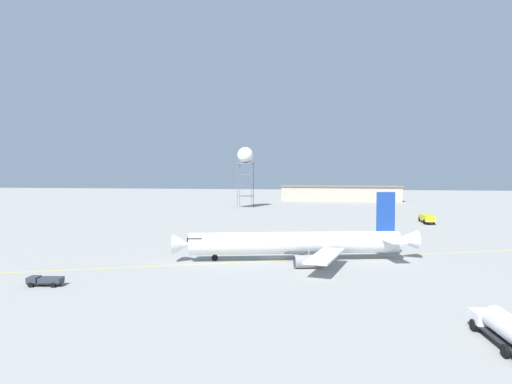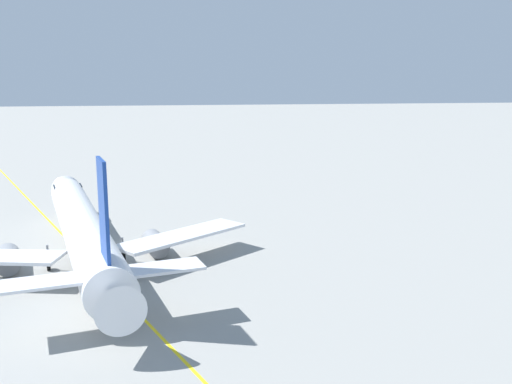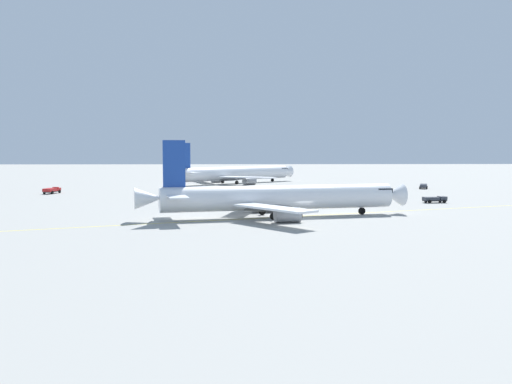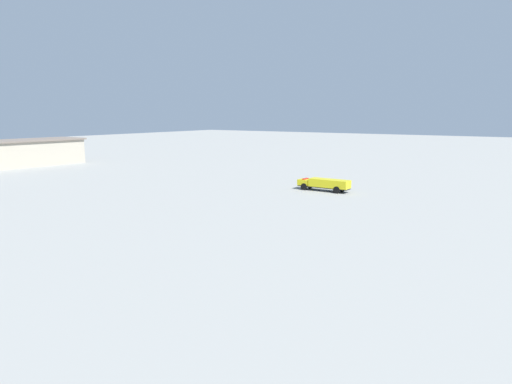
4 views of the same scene
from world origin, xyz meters
The scene contains 1 object.
fire_tender_truck centered at (-58.78, 38.51, 1.54)m, with size 10.95×3.11×2.50m.
Camera 4 is at (-18.86, -47.28, 15.71)m, focal length 32.69 mm.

